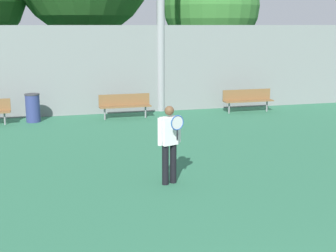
{
  "coord_description": "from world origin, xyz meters",
  "views": [
    {
      "loc": [
        -3.03,
        -2.47,
        3.3
      ],
      "look_at": [
        -0.29,
        7.83,
        0.98
      ],
      "focal_mm": 50.0,
      "sensor_mm": 36.0,
      "label": 1
    }
  ],
  "objects_px": {
    "tennis_player": "(170,140)",
    "trash_bin": "(33,108)",
    "bench_courtside_far": "(248,98)",
    "bench_adjacent_court": "(125,103)",
    "tree_green_tall": "(211,6)"
  },
  "relations": [
    {
      "from": "trash_bin",
      "to": "tree_green_tall",
      "type": "xyz_separation_m",
      "value": [
        8.6,
        5.91,
        3.68
      ]
    },
    {
      "from": "tennis_player",
      "to": "bench_courtside_far",
      "type": "relative_size",
      "value": 0.85
    },
    {
      "from": "tennis_player",
      "to": "tree_green_tall",
      "type": "bearing_deg",
      "value": 46.75
    },
    {
      "from": "tennis_player",
      "to": "trash_bin",
      "type": "bearing_deg",
      "value": 91.26
    },
    {
      "from": "bench_adjacent_court",
      "to": "tree_green_tall",
      "type": "xyz_separation_m",
      "value": [
        5.43,
        6.09,
        3.64
      ]
    },
    {
      "from": "trash_bin",
      "to": "bench_courtside_far",
      "type": "bearing_deg",
      "value": -1.31
    },
    {
      "from": "bench_adjacent_court",
      "to": "trash_bin",
      "type": "distance_m",
      "value": 3.18
    },
    {
      "from": "tennis_player",
      "to": "bench_courtside_far",
      "type": "distance_m",
      "value": 8.82
    },
    {
      "from": "trash_bin",
      "to": "tree_green_tall",
      "type": "distance_m",
      "value": 11.06
    },
    {
      "from": "trash_bin",
      "to": "tennis_player",
      "type": "bearing_deg",
      "value": -68.74
    },
    {
      "from": "tennis_player",
      "to": "trash_bin",
      "type": "height_order",
      "value": "tennis_player"
    },
    {
      "from": "tennis_player",
      "to": "tree_green_tall",
      "type": "xyz_separation_m",
      "value": [
        5.72,
        13.31,
        3.23
      ]
    },
    {
      "from": "tennis_player",
      "to": "trash_bin",
      "type": "distance_m",
      "value": 7.96
    },
    {
      "from": "bench_courtside_far",
      "to": "trash_bin",
      "type": "xyz_separation_m",
      "value": [
        -7.92,
        0.18,
        -0.05
      ]
    },
    {
      "from": "tennis_player",
      "to": "trash_bin",
      "type": "xyz_separation_m",
      "value": [
        -2.88,
        7.41,
        -0.45
      ]
    }
  ]
}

